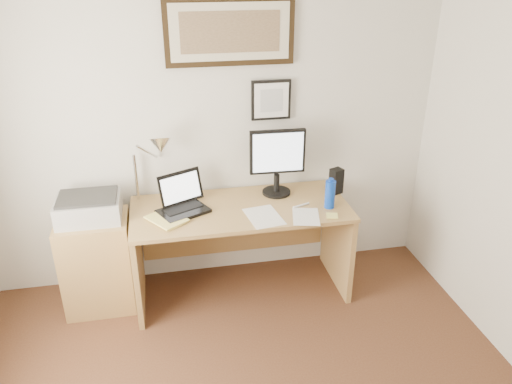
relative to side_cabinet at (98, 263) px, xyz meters
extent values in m
cube|color=silver|center=(0.92, 0.32, 0.89)|extent=(3.50, 0.02, 2.50)
cube|color=olive|center=(0.00, 0.00, 0.00)|extent=(0.50, 0.40, 0.73)
cylinder|color=#0D3BB5|center=(1.71, -0.18, 0.49)|extent=(0.07, 0.07, 0.21)
cylinder|color=#0D3BB5|center=(1.71, -0.18, 0.61)|extent=(0.04, 0.04, 0.02)
cube|color=black|center=(1.84, 0.05, 0.48)|extent=(0.11, 0.10, 0.20)
cube|color=white|center=(1.21, -0.23, 0.39)|extent=(0.27, 0.35, 0.00)
cube|color=white|center=(1.50, -0.29, 0.39)|extent=(0.24, 0.30, 0.00)
cube|color=#EAE46F|center=(1.69, -0.32, 0.39)|extent=(0.10, 0.10, 0.01)
cylinder|color=white|center=(1.51, -0.12, 0.39)|extent=(0.14, 0.06, 0.02)
imported|color=#EDDD6F|center=(0.45, -0.21, 0.40)|extent=(0.32, 0.34, 0.02)
cube|color=olive|center=(1.07, -0.05, 0.37)|extent=(1.60, 0.70, 0.03)
cube|color=olive|center=(0.29, -0.05, -0.01)|extent=(0.04, 0.65, 0.72)
cube|color=olive|center=(1.85, -0.05, -0.01)|extent=(0.04, 0.65, 0.72)
cube|color=olive|center=(1.07, 0.28, 0.09)|extent=(1.50, 0.03, 0.55)
cube|color=black|center=(0.65, -0.05, 0.40)|extent=(0.41, 0.36, 0.02)
cube|color=black|center=(0.65, -0.02, 0.41)|extent=(0.31, 0.24, 0.00)
cube|color=black|center=(0.65, 0.08, 0.52)|extent=(0.34, 0.22, 0.23)
cube|color=white|center=(0.65, 0.07, 0.53)|extent=(0.29, 0.18, 0.18)
cylinder|color=black|center=(1.39, 0.13, 0.40)|extent=(0.22, 0.22, 0.02)
cylinder|color=black|center=(1.39, 0.13, 0.48)|extent=(0.04, 0.04, 0.14)
cube|color=black|center=(1.39, 0.12, 0.74)|extent=(0.42, 0.05, 0.34)
cube|color=white|center=(1.39, 0.10, 0.74)|extent=(0.38, 0.02, 0.30)
cube|color=#A8A8AB|center=(-0.01, 0.02, 0.44)|extent=(0.44, 0.34, 0.16)
cube|color=#2D2D2D|center=(-0.01, 0.02, 0.54)|extent=(0.40, 0.30, 0.02)
cylinder|color=silver|center=(0.33, 0.24, 0.56)|extent=(0.02, 0.02, 0.36)
cylinder|color=silver|center=(0.43, 0.18, 0.78)|extent=(0.15, 0.23, 0.19)
cone|color=silver|center=(0.53, 0.12, 0.84)|extent=(0.16, 0.18, 0.15)
cube|color=black|center=(1.07, 0.30, 1.58)|extent=(0.92, 0.03, 0.47)
cube|color=beige|center=(1.07, 0.28, 1.58)|extent=(0.84, 0.01, 0.39)
cube|color=brown|center=(1.07, 0.27, 1.58)|extent=(0.70, 0.00, 0.28)
cube|color=black|center=(1.37, 0.30, 1.08)|extent=(0.30, 0.02, 0.30)
cube|color=white|center=(1.37, 0.28, 1.08)|extent=(0.26, 0.00, 0.26)
cube|color=#ABB0B5|center=(1.37, 0.28, 1.08)|extent=(0.17, 0.00, 0.17)
camera|label=1|loc=(0.55, -3.28, 2.07)|focal=35.00mm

